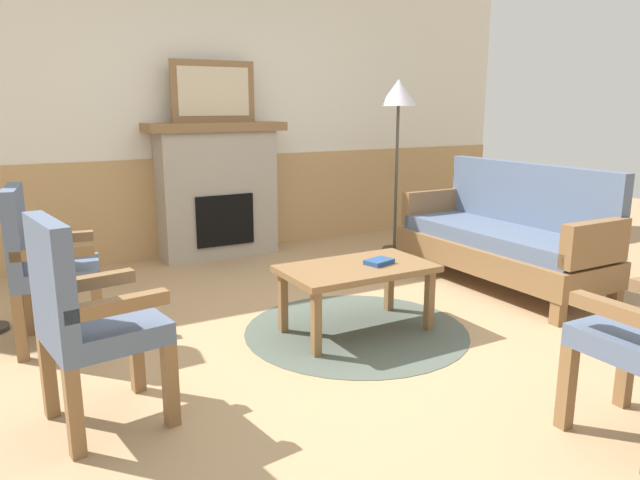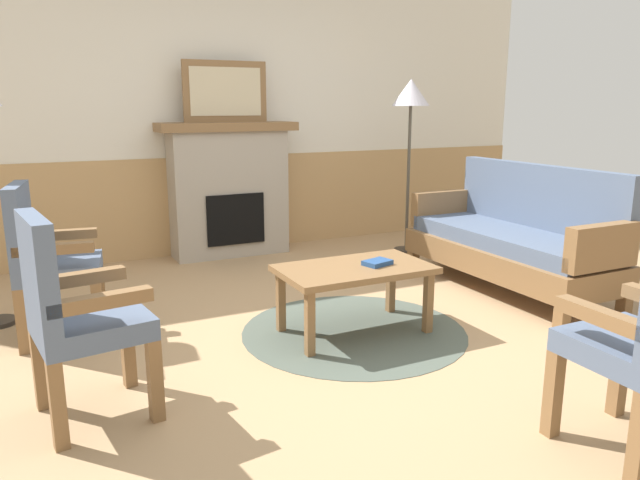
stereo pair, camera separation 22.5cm
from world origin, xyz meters
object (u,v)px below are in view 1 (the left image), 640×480
object	(u,v)px
armchair_by_window_left	(86,314)
coffee_table	(357,274)
book_on_table	(379,262)
armchair_near_fireplace	(43,259)
couch	(504,238)
framed_picture	(213,91)
floor_lamp_by_couch	(398,104)
fireplace	(217,189)

from	to	relation	value
armchair_by_window_left	coffee_table	bearing A→B (deg)	13.22
book_on_table	armchair_near_fireplace	distance (m)	2.06
book_on_table	armchair_near_fireplace	size ratio (longest dim) A/B	0.18
couch	armchair_by_window_left	bearing A→B (deg)	-168.55
framed_picture	couch	world-z (taller)	framed_picture
framed_picture	coffee_table	bearing A→B (deg)	-88.00
coffee_table	book_on_table	size ratio (longest dim) A/B	5.51
floor_lamp_by_couch	armchair_by_window_left	bearing A→B (deg)	-147.45
framed_picture	armchair_near_fireplace	size ratio (longest dim) A/B	0.82
fireplace	floor_lamp_by_couch	size ratio (longest dim) A/B	0.77
book_on_table	floor_lamp_by_couch	bearing A→B (deg)	50.68
fireplace	armchair_near_fireplace	xyz separation A→B (m)	(-1.67, -1.59, -0.11)
couch	armchair_by_window_left	size ratio (longest dim) A/B	1.84
book_on_table	armchair_near_fireplace	xyz separation A→B (m)	(-1.90, 0.78, 0.08)
armchair_near_fireplace	armchair_by_window_left	bearing A→B (deg)	-86.17
floor_lamp_by_couch	book_on_table	bearing A→B (deg)	-129.32
coffee_table	floor_lamp_by_couch	world-z (taller)	floor_lamp_by_couch
coffee_table	armchair_by_window_left	distance (m)	1.73
framed_picture	floor_lamp_by_couch	bearing A→B (deg)	-22.91
couch	coffee_table	world-z (taller)	couch
book_on_table	armchair_by_window_left	world-z (taller)	armchair_by_window_left
book_on_table	coffee_table	bearing A→B (deg)	165.91
book_on_table	armchair_near_fireplace	world-z (taller)	armchair_near_fireplace
coffee_table	book_on_table	world-z (taller)	book_on_table
couch	fireplace	bearing A→B (deg)	128.89
framed_picture	armchair_by_window_left	world-z (taller)	framed_picture
armchair_near_fireplace	floor_lamp_by_couch	xyz separation A→B (m)	(3.28, 0.91, 0.91)
couch	armchair_near_fireplace	xyz separation A→B (m)	(-3.34, 0.48, 0.14)
couch	floor_lamp_by_couch	bearing A→B (deg)	92.32
armchair_near_fireplace	coffee_table	bearing A→B (deg)	-22.97
fireplace	coffee_table	xyz separation A→B (m)	(0.08, -2.33, -0.27)
coffee_table	book_on_table	bearing A→B (deg)	-14.09
couch	floor_lamp_by_couch	distance (m)	1.74
book_on_table	floor_lamp_by_couch	xyz separation A→B (m)	(1.38, 1.69, 1.00)
armchair_near_fireplace	armchair_by_window_left	size ratio (longest dim) A/B	1.00
couch	coffee_table	size ratio (longest dim) A/B	1.88
fireplace	floor_lamp_by_couch	xyz separation A→B (m)	(1.61, -0.68, 0.80)
framed_picture	couch	bearing A→B (deg)	-51.11
couch	coffee_table	bearing A→B (deg)	-170.45
floor_lamp_by_couch	armchair_near_fireplace	bearing A→B (deg)	-164.53
framed_picture	book_on_table	xyz separation A→B (m)	(0.23, -2.37, -1.10)
couch	floor_lamp_by_couch	world-z (taller)	floor_lamp_by_couch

